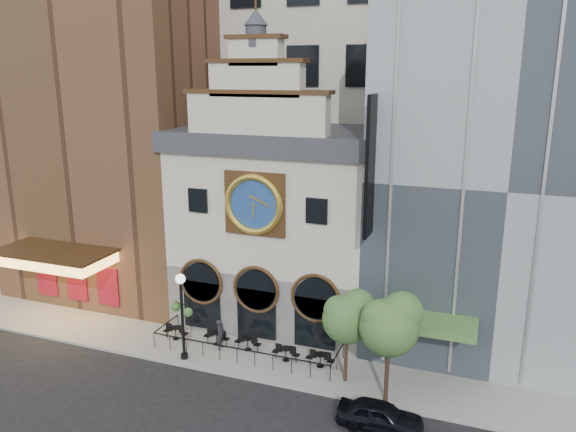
% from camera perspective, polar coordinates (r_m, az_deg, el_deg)
% --- Properties ---
extents(ground, '(120.00, 120.00, 0.00)m').
position_cam_1_polar(ground, '(31.10, -6.16, -15.90)').
color(ground, black).
rests_on(ground, ground).
extents(sidewalk, '(44.00, 5.00, 0.15)m').
position_cam_1_polar(sidewalk, '(33.02, -4.18, -13.77)').
color(sidewalk, gray).
rests_on(sidewalk, ground).
extents(clock_building, '(12.60, 8.78, 18.65)m').
position_cam_1_polar(clock_building, '(35.15, -0.78, -0.33)').
color(clock_building, '#605E5B').
rests_on(clock_building, ground).
extents(theater_building, '(14.00, 15.60, 25.00)m').
position_cam_1_polar(theater_building, '(42.33, -16.59, 9.76)').
color(theater_building, brown).
rests_on(theater_building, ground).
extents(retail_building, '(14.00, 14.40, 20.00)m').
position_cam_1_polar(retail_building, '(34.28, 21.36, 4.20)').
color(retail_building, gray).
rests_on(retail_building, ground).
extents(office_tower, '(20.00, 16.00, 40.00)m').
position_cam_1_polar(office_tower, '(45.72, 5.04, 19.89)').
color(office_tower, beige).
rests_on(office_tower, ground).
extents(cafe_railing, '(10.60, 2.60, 0.90)m').
position_cam_1_polar(cafe_railing, '(32.77, -4.20, -12.96)').
color(cafe_railing, black).
rests_on(cafe_railing, sidewalk).
extents(bistro_0, '(1.58, 0.68, 0.90)m').
position_cam_1_polar(bistro_0, '(34.80, -11.34, -11.47)').
color(bistro_0, black).
rests_on(bistro_0, sidewalk).
extents(bistro_1, '(1.58, 0.68, 0.90)m').
position_cam_1_polar(bistro_1, '(33.82, -7.26, -12.09)').
color(bistro_1, black).
rests_on(bistro_1, sidewalk).
extents(bistro_2, '(1.58, 0.68, 0.90)m').
position_cam_1_polar(bistro_2, '(33.02, -4.12, -12.70)').
color(bistro_2, black).
rests_on(bistro_2, sidewalk).
extents(bistro_3, '(1.58, 0.68, 0.90)m').
position_cam_1_polar(bistro_3, '(31.87, -0.22, -13.74)').
color(bistro_3, black).
rests_on(bistro_3, sidewalk).
extents(bistro_4, '(1.58, 0.68, 0.90)m').
position_cam_1_polar(bistro_4, '(31.34, 3.31, -14.29)').
color(bistro_4, black).
rests_on(bistro_4, sidewalk).
extents(car_right, '(3.91, 1.64, 1.32)m').
position_cam_1_polar(car_right, '(27.14, 9.34, -19.37)').
color(car_right, black).
rests_on(car_right, ground).
extents(pedestrian, '(0.45, 0.66, 1.76)m').
position_cam_1_polar(pedestrian, '(33.15, -6.89, -11.85)').
color(pedestrian, black).
rests_on(pedestrian, sidewalk).
extents(lamppost, '(1.52, 0.92, 4.99)m').
position_cam_1_polar(lamppost, '(31.47, -10.74, -9.08)').
color(lamppost, black).
rests_on(lamppost, sidewalk).
extents(tree_left, '(2.60, 2.50, 5.01)m').
position_cam_1_polar(tree_left, '(28.74, 6.12, -9.99)').
color(tree_left, '#382619').
rests_on(tree_left, sidewalk).
extents(tree_right, '(2.90, 2.79, 5.58)m').
position_cam_1_polar(tree_right, '(27.24, 10.37, -10.62)').
color(tree_right, '#382619').
rests_on(tree_right, sidewalk).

